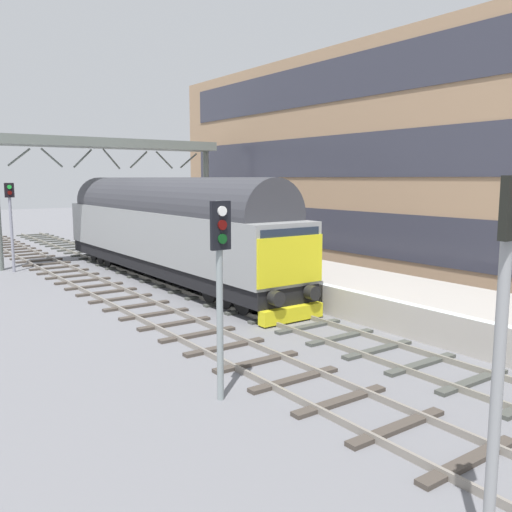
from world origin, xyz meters
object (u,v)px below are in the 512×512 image
object	(u,v)px
platform_number_sign	(311,249)
waiting_passenger	(197,229)
signal_post_near	(502,333)
signal_post_mid	(220,274)
diesel_locomotive	(165,226)
signal_post_far	(11,217)

from	to	relation	value
platform_number_sign	waiting_passenger	bearing A→B (deg)	83.08
signal_post_near	signal_post_mid	xyz separation A→B (m)	(0.00, 6.10, -0.19)
signal_post_near	platform_number_sign	size ratio (longest dim) A/B	2.88
diesel_locomotive	waiting_passenger	distance (m)	4.37
signal_post_mid	platform_number_sign	xyz separation A→B (m)	(7.19, 5.37, -0.61)
signal_post_far	platform_number_sign	world-z (taller)	signal_post_far
signal_post_near	signal_post_mid	size ratio (longest dim) A/B	1.11
diesel_locomotive	signal_post_mid	xyz separation A→B (m)	(-5.19, -13.12, 0.23)
waiting_passenger	signal_post_far	bearing A→B (deg)	54.68
diesel_locomotive	platform_number_sign	xyz separation A→B (m)	(2.00, -7.75, -0.38)
signal_post_near	signal_post_mid	bearing A→B (deg)	90.00
diesel_locomotive	signal_post_near	xyz separation A→B (m)	(-5.19, -19.22, 0.42)
signal_post_near	waiting_passenger	bearing A→B (deg)	68.97
waiting_passenger	platform_number_sign	bearing A→B (deg)	160.67
signal_post_near	platform_number_sign	xyz separation A→B (m)	(7.19, 11.47, -0.80)
signal_post_far	waiting_passenger	xyz separation A→B (m)	(8.48, -3.58, -0.76)
diesel_locomotive	signal_post_mid	distance (m)	14.11
signal_post_near	signal_post_far	bearing A→B (deg)	90.00
signal_post_far	platform_number_sign	xyz separation A→B (m)	(7.19, -14.17, -0.65)
signal_post_near	platform_number_sign	bearing A→B (deg)	57.91
signal_post_mid	waiting_passenger	bearing A→B (deg)	62.01
diesel_locomotive	signal_post_near	size ratio (longest dim) A/B	3.95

